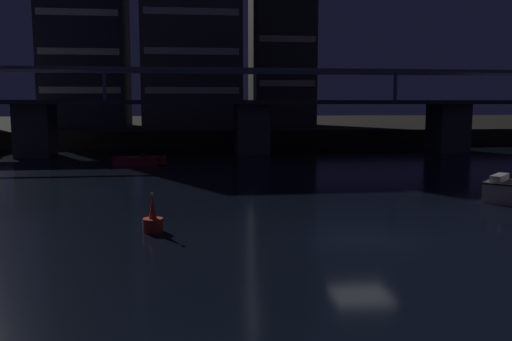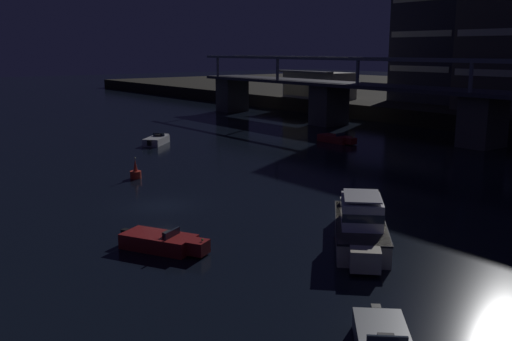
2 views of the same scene
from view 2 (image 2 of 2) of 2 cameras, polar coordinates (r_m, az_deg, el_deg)
name	(u,v)px [view 2 (image 2 of 2)]	position (r m, az deg, el deg)	size (l,w,h in m)	color
ground_plane	(161,206)	(38.83, -9.53, -3.55)	(400.00, 400.00, 0.00)	black
river_bridge	(484,109)	(65.70, 21.92, 5.78)	(99.21, 6.40, 9.38)	#4C4944
tower_west_low	(443,16)	(96.66, 18.25, 14.52)	(11.88, 10.82, 26.88)	#282833
waterfront_pavilion	(318,85)	(98.68, 6.29, 8.55)	(12.40, 7.40, 4.70)	#B2AD9E
cabin_cruiser_near_left	(361,225)	(31.28, 10.48, -5.42)	(7.93, 7.90, 2.79)	beige
speedboat_near_center	(336,139)	(65.14, 8.07, 3.17)	(5.21, 1.93, 1.16)	maroon
speedboat_near_right	(162,242)	(30.48, -9.40, -7.11)	(4.91, 3.48, 1.16)	maroon
speedboat_mid_center	(157,140)	(64.45, -9.93, 3.01)	(4.23, 4.53, 1.16)	silver
channel_buoy	(136,173)	(47.45, -12.02, -0.21)	(0.90, 0.90, 1.76)	red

